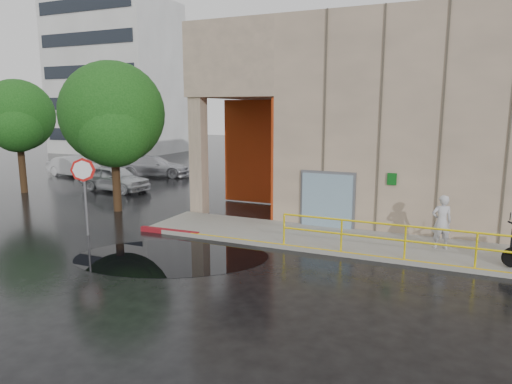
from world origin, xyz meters
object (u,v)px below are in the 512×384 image
Objects in this scene: red_curb at (169,232)px; car_a at (115,178)px; stop_sign at (84,180)px; tree_near at (113,118)px; car_c at (154,166)px; car_b at (74,166)px; tree_far at (17,118)px; person at (442,222)px.

car_a reaches higher than red_curb.
stop_sign is 4.38m from tree_near.
tree_near is at bearing 152.70° from red_curb.
tree_near is at bearing -170.80° from car_c.
tree_near is (10.07, -7.52, 3.48)m from car_b.
tree_far is (-4.12, -2.53, 3.31)m from car_a.
car_a is 5.52m from car_c.
car_a is at bearing 175.12° from car_c.
car_a is 7.24m from car_b.
tree_near reaches higher than car_b.
red_curb is (-9.18, -1.56, -0.93)m from person.
car_a is (-7.85, 6.31, 0.62)m from red_curb.
tree_far is (-21.15, 2.22, 3.00)m from person.
car_a is at bearing -35.12° from person.
red_curb is 0.37× the size of tree_near.
tree_near reaches higher than tree_far.
car_c is (-1.27, 5.37, -0.02)m from car_a.
person reaches higher than car_c.
tree_far is at bearing 135.30° from stop_sign.
stop_sign is (-11.81, -2.91, 1.02)m from person.
car_b is at bearing 68.35° from car_a.
stop_sign is at bearing -125.15° from car_b.
car_c is 11.27m from tree_near.
person is at bearing -99.56° from car_a.
person is at bearing 9.64° from red_curb.
tree_far is (-2.86, -7.90, 3.33)m from car_c.
stop_sign is 0.67× the size of car_a.
car_b is at bearing 111.20° from tree_far.
tree_far is (-9.34, 5.13, 1.98)m from stop_sign.
person is 0.41× the size of car_a.
tree_near is at bearing -132.59° from car_a.
stop_sign reaches higher than car_a.
person is 21.48m from tree_far.
red_curb is 17.24m from car_b.
car_a is at bearing 131.38° from tree_near.
red_curb is 0.57× the size of car_a.
stop_sign is at bearing -66.06° from tree_near.
car_c is (-6.49, 13.03, -1.35)m from stop_sign.
tree_far is at bearing 141.98° from car_c.
tree_far reaches higher than car_a.
tree_near is at bearing -118.41° from car_b.
stop_sign is 1.18× the size of red_curb.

